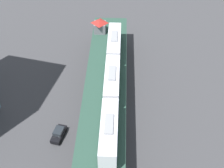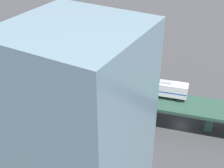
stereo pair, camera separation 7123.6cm
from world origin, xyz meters
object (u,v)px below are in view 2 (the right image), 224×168
at_px(office_tower, 81,146).
at_px(subway_train, 112,80).
at_px(signal_hut, 29,78).
at_px(street_car_green, 71,113).
at_px(street_car_black, 128,136).

bearing_deg(office_tower, subway_train, -158.03).
distance_m(subway_train, signal_hut, 21.41).
xyz_separation_m(signal_hut, street_car_green, (-1.19, 11.67, -7.41)).
bearing_deg(subway_train, signal_hut, -66.69).
distance_m(subway_train, street_car_green, 13.53).
distance_m(signal_hut, street_car_green, 13.87).
bearing_deg(office_tower, street_car_black, -170.81).
height_order(signal_hut, office_tower, office_tower).
height_order(signal_hut, street_car_black, signal_hut).
relative_size(subway_train, street_car_black, 8.36).
bearing_deg(street_car_green, office_tower, 40.53).
bearing_deg(signal_hut, subway_train, 113.31).
height_order(signal_hut, street_car_green, signal_hut).
distance_m(subway_train, office_tower, 35.07).
distance_m(signal_hut, street_car_black, 29.54).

